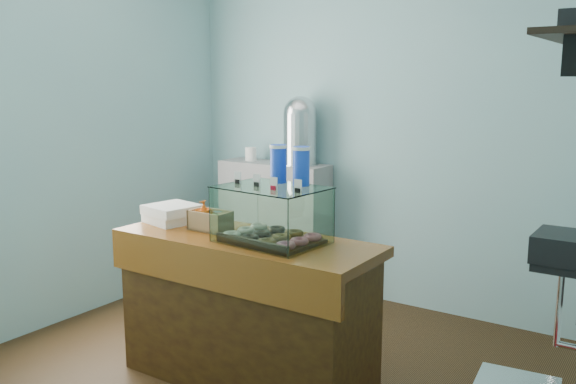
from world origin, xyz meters
The scene contains 8 objects.
ground centered at (0.00, 0.00, 0.00)m, with size 3.50×3.50×0.00m, color black.
room_shell centered at (0.03, 0.01, 1.71)m, with size 3.54×3.04×2.82m.
counter centered at (0.00, -0.25, 0.46)m, with size 1.60×0.60×0.90m.
back_shelf centered at (-0.90, 1.32, 0.55)m, with size 1.00×0.32×1.10m, color gray.
display_case centered at (0.20, -0.22, 1.08)m, with size 0.61×0.47×0.53m.
condiment_crate centered at (-0.29, -0.23, 0.96)m, with size 0.25×0.15×0.18m.
pastry_boxes centered at (-0.62, -0.21, 0.96)m, with size 0.35×0.35×0.12m.
coffee_urn centered at (-0.64, 1.33, 1.40)m, with size 0.31×0.31×0.57m.
Camera 1 is at (2.12, -2.96, 1.79)m, focal length 38.00 mm.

